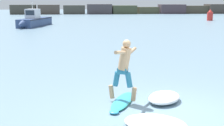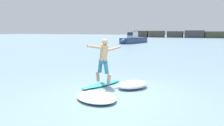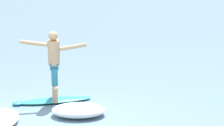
{
  "view_description": "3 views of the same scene",
  "coord_description": "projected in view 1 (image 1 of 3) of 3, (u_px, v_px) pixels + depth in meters",
  "views": [
    {
      "loc": [
        -2.12,
        -7.34,
        2.78
      ],
      "look_at": [
        -1.1,
        2.43,
        0.82
      ],
      "focal_mm": 50.0,
      "sensor_mm": 36.0,
      "label": 1
    },
    {
      "loc": [
        2.21,
        -6.66,
        2.08
      ],
      "look_at": [
        -1.07,
        2.09,
        0.68
      ],
      "focal_mm": 35.0,
      "sensor_mm": 36.0,
      "label": 2
    },
    {
      "loc": [
        6.95,
        -3.25,
        2.87
      ],
      "look_at": [
        -0.57,
        2.31,
        0.87
      ],
      "focal_mm": 60.0,
      "sensor_mm": 36.0,
      "label": 3
    }
  ],
  "objects": [
    {
      "name": "ground_plane",
      "position": [
        165.0,
        112.0,
        7.92
      ],
      "size": [
        200.0,
        200.0,
        0.0
      ],
      "primitive_type": "plane",
      "color": "slate"
    },
    {
      "name": "surfer",
      "position": [
        124.0,
        65.0,
        8.44
      ],
      "size": [
        0.89,
        1.43,
        1.68
      ],
      "color": "tan",
      "rests_on": "surfboard"
    },
    {
      "name": "rock_jetty_breakwater",
      "position": [
        128.0,
        9.0,
        69.08
      ],
      "size": [
        48.75,
        4.64,
        2.11
      ],
      "color": "#3C3A32",
      "rests_on": "ground"
    },
    {
      "name": "wave_foam_at_nose",
      "position": [
        164.0,
        97.0,
        8.72
      ],
      "size": [
        1.37,
        1.45,
        0.26
      ],
      "color": "white",
      "rests_on": "ground"
    },
    {
      "name": "fishing_boat_near_jetty",
      "position": [
        34.0,
        21.0,
        34.68
      ],
      "size": [
        3.2,
        7.95,
        2.84
      ],
      "color": "navy",
      "rests_on": "ground"
    },
    {
      "name": "surfboard",
      "position": [
        122.0,
        101.0,
        8.63
      ],
      "size": [
        1.08,
        1.92,
        0.23
      ],
      "color": "#329BC1",
      "rests_on": "ground"
    },
    {
      "name": "wave_foam_at_tail",
      "position": [
        155.0,
        123.0,
        7.01
      ],
      "size": [
        1.79,
        1.67,
        0.17
      ],
      "color": "white",
      "rests_on": "ground"
    },
    {
      "name": "channel_marker_buoy",
      "position": [
        210.0,
        15.0,
        45.04
      ],
      "size": [
        0.82,
        0.82,
        1.65
      ],
      "color": "red",
      "rests_on": "ground"
    }
  ]
}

